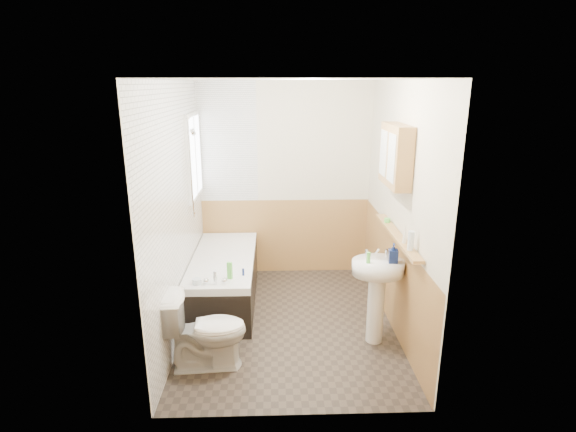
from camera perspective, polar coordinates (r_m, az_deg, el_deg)
The scene contains 26 objects.
floor at distance 4.95m, azimuth 0.06°, elevation -13.36°, with size 2.80×2.80×0.00m, color #2C251F.
ceiling at distance 4.29m, azimuth 0.07°, elevation 16.95°, with size 2.80×2.80×0.00m, color white.
wall_back at distance 5.83m, azimuth -0.41°, elevation 4.47°, with size 2.20×0.02×2.50m, color beige.
wall_front at distance 3.13m, azimuth 0.94°, elevation -6.39°, with size 2.20×0.02×2.50m, color beige.
wall_left at distance 4.56m, azimuth -14.01°, elevation 0.54°, with size 0.02×2.80×2.50m, color beige.
wall_right at distance 4.63m, azimuth 13.91°, elevation 0.78°, with size 0.02×2.80×2.50m, color beige.
wainscot_right at distance 4.88m, azimuth 13.05°, elevation -7.72°, with size 0.01×2.80×1.00m, color #B08248.
wainscot_front at distance 3.51m, azimuth 0.86°, elevation -17.59°, with size 2.20×0.01×1.00m, color #B08248.
wainscot_back at distance 6.01m, azimuth -0.39°, elevation -2.58°, with size 2.20×0.01×1.00m, color #B08248.
tile_cladding_left at distance 4.56m, azimuth -13.74°, elevation 0.54°, with size 0.01×2.80×2.50m, color white.
tile_return_back at distance 5.75m, azimuth -7.75°, elevation 9.21°, with size 0.75×0.01×1.50m, color white.
window at distance 5.38m, azimuth -11.77°, elevation 7.44°, with size 0.03×0.79×0.99m.
bathtub at distance 5.32m, azimuth -8.10°, elevation -7.81°, with size 0.70×1.69×0.70m.
shower_riser at distance 5.01m, azimuth -12.20°, elevation 7.23°, with size 0.10×0.08×1.14m.
toilet at distance 4.19m, azimuth -10.37°, elevation -14.12°, with size 0.40×0.72×0.71m, color white.
sink at distance 4.45m, azimuth 11.23°, elevation -8.52°, with size 0.50×0.40×0.97m.
pine_shelf at distance 4.46m, azimuth 13.64°, elevation -2.42°, with size 0.10×1.38×0.03m, color #B08248.
medicine_cabinet at distance 4.41m, azimuth 13.49°, elevation 7.49°, with size 0.16×0.65×0.58m.
foam_can at distance 4.04m, azimuth 15.33°, elevation -3.05°, with size 0.05×0.05×0.17m, color silver.
green_bottle at distance 4.20m, azimuth 14.63°, elevation -2.02°, with size 0.04×0.04×0.20m, color silver.
black_jar at distance 4.80m, azimuth 12.50°, elevation -0.53°, with size 0.07×0.07×0.04m, color #59C647.
soap_bottle at distance 4.33m, azimuth 13.18°, elevation -5.22°, with size 0.08×0.19×0.09m, color navy.
clear_bottle at distance 4.26m, azimuth 10.18°, elevation -5.23°, with size 0.04×0.04×0.10m, color #59C647.
blue_gel at distance 4.61m, azimuth -7.41°, elevation -6.88°, with size 0.05×0.03×0.18m, color #59C647.
cream_jar at distance 4.57m, azimuth -11.51°, elevation -8.14°, with size 0.09×0.09×0.06m, color silver.
orange_bottle at distance 4.68m, azimuth -5.71°, elevation -7.10°, with size 0.02×0.02×0.07m, color navy.
Camera 1 is at (-0.15, -4.29, 2.47)m, focal length 28.00 mm.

